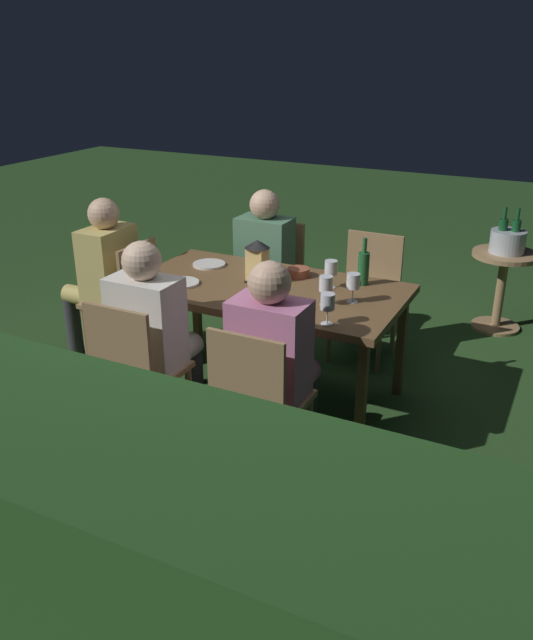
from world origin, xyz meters
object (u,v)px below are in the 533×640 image
dining_table (266,295)px  chair_side_right_a (257,398)px  bowl_olives (298,272)px  chair_side_right_b (135,367)px  lantern_centerpiece (257,259)px  wine_glass_b (326,285)px  person_in_pink (275,355)px  person_in_mustard (102,271)px  bowl_bread (260,267)px  plate_c (209,264)px  wine_glass_a (353,282)px  wine_glass_c (328,303)px  side_table (502,279)px  ice_bucket (508,240)px  chair_head_far (127,296)px  green_bottle_on_table (363,267)px  wine_glass_d (331,269)px  person_in_green (261,263)px  person_in_cream (154,328)px  chair_side_left_a (367,291)px  plate_b (182,283)px  plate_a (265,296)px

dining_table → chair_side_right_a: chair_side_right_a is taller
bowl_olives → chair_side_right_b: bearing=66.9°
lantern_centerpiece → wine_glass_b: bearing=161.4°
person_in_pink → wine_glass_b: (-0.06, -0.53, 0.21)m
person_in_mustard → lantern_centerpiece: person_in_mustard is taller
person_in_mustard → bowl_bread: bearing=-167.5°
plate_c → bowl_olives: bowl_olives is taller
chair_side_right_b → bowl_olives: chair_side_right_b is taller
wine_glass_a → wine_glass_c: (0.01, 0.36, 0.00)m
bowl_bread → side_table: 2.03m
person_in_pink → ice_bucket: 2.52m
wine_glass_c → wine_glass_b: bearing=-66.3°
chair_head_far → bowl_olives: size_ratio=6.26×
wine_glass_a → bowl_olives: wine_glass_a is taller
wine_glass_b → lantern_centerpiece: bearing=-18.6°
green_bottle_on_table → wine_glass_d: bearing=42.6°
chair_head_far → wine_glass_c: wine_glass_c is taller
dining_table → chair_side_right_a: size_ratio=1.89×
wine_glass_a → bowl_olives: bearing=-30.4°
wine_glass_a → plate_c: size_ratio=0.79×
person_in_green → chair_head_far: bearing=42.6°
person_in_green → bowl_olives: 0.62m
person_in_cream → plate_c: 0.86m
person_in_cream → wine_glass_c: person_in_cream is taller
person_in_mustard → ice_bucket: size_ratio=3.35×
chair_side_left_a → side_table: 1.20m
person_in_green → plate_b: person_in_green is taller
person_in_pink → green_bottle_on_table: (-0.13, -0.94, 0.20)m
wine_glass_a → dining_table: bearing=-1.0°
chair_side_left_a → bowl_bread: size_ratio=5.62×
chair_side_left_a → wine_glass_a: bearing=101.8°
chair_side_left_a → plate_a: size_ratio=4.34×
person_in_pink → ice_bucket: (-0.78, -2.39, 0.08)m
chair_side_right_a → ice_bucket: (-0.78, -2.59, 0.24)m
plate_c → bowl_bread: (-0.35, -0.05, 0.02)m
person_in_cream → person_in_pink: size_ratio=1.00×
chair_side_left_a → bowl_olives: chair_side_left_a is taller
chair_side_right_a → plate_c: size_ratio=4.06×
person_in_cream → bowl_bread: size_ratio=7.42×
person_in_green → chair_head_far: size_ratio=1.32×
person_in_mustard → bowl_bread: 1.13m
person_in_cream → bowl_bread: person_in_cream is taller
wine_glass_a → bowl_olives: size_ratio=1.22×
chair_side_right_a → wine_glass_a: size_ratio=5.15×
person_in_pink → wine_glass_b: person_in_pink is taller
person_in_pink → plate_b: 0.97m
person_in_mustard → plate_b: 0.81m
wine_glass_c → lantern_centerpiece: bearing=-34.0°
person_in_cream → wine_glass_b: 0.98m
dining_table → bowl_olives: bowl_olives is taller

